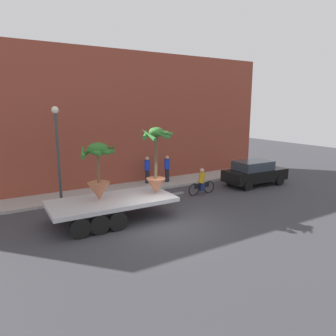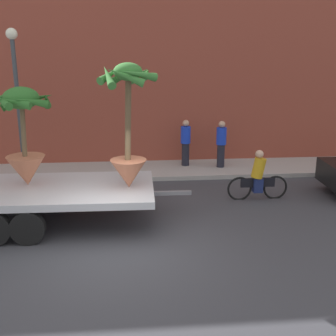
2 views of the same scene
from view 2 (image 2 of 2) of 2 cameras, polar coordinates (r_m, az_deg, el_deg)
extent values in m
plane|color=#38383D|center=(9.69, -6.90, -10.99)|extent=(60.00, 60.00, 0.00)
cube|color=#A39E99|center=(15.36, -6.28, -0.40)|extent=(24.00, 2.20, 0.15)
cube|color=brown|center=(16.45, -6.62, 15.08)|extent=(24.00, 1.20, 8.31)
cube|color=#B7BABF|center=(11.13, -16.16, -2.94)|extent=(5.47, 2.67, 0.18)
cylinder|color=black|center=(12.63, -19.24, -3.31)|extent=(0.80, 0.23, 0.80)
cylinder|color=black|center=(12.45, -15.86, -3.29)|extent=(0.80, 0.23, 0.80)
cylinder|color=black|center=(10.25, -18.50, -7.73)|extent=(0.80, 0.23, 0.80)
cube|color=slate|center=(10.96, 0.58, -3.41)|extent=(1.00, 0.12, 0.10)
cone|color=#B26647|center=(10.59, -5.36, -0.76)|extent=(0.91, 0.91, 0.72)
cylinder|color=brown|center=(10.27, -5.44, 6.92)|extent=(0.22, 0.15, 2.14)
ellipsoid|color=#387A33|center=(10.16, -5.47, 12.89)|extent=(0.68, 0.68, 0.43)
cone|color=#387A33|center=(10.21, -2.95, 12.68)|extent=(0.27, 0.91, 0.40)
cone|color=#387A33|center=(10.40, -3.93, 12.50)|extent=(0.63, 0.68, 0.49)
cone|color=#387A33|center=(10.61, -5.68, 12.53)|extent=(0.90, 0.28, 0.56)
cone|color=#387A33|center=(10.43, -7.72, 12.55)|extent=(0.70, 0.93, 0.49)
cone|color=#387A33|center=(10.06, -8.16, 12.28)|extent=(0.43, 0.97, 0.58)
cone|color=#387A33|center=(9.72, -5.80, 12.30)|extent=(0.92, 0.31, 0.52)
cone|color=#387A33|center=(9.74, -4.15, 12.58)|extent=(0.96, 0.63, 0.37)
cone|color=#B26647|center=(11.30, -18.62, -0.35)|extent=(0.97, 0.97, 0.77)
cylinder|color=brown|center=(11.06, -19.05, 5.21)|extent=(0.17, 0.12, 1.46)
ellipsoid|color=#2D6B28|center=(10.95, -19.33, 8.96)|extent=(0.87, 0.87, 0.55)
cone|color=#2D6B28|center=(10.93, -16.16, 8.85)|extent=(0.39, 1.20, 0.59)
cone|color=#2D6B28|center=(11.24, -16.97, 9.12)|extent=(0.92, 0.91, 0.41)
cone|color=#2D6B28|center=(11.44, -19.54, 8.77)|extent=(0.98, 0.51, 0.59)
cone|color=#2D6B28|center=(10.79, -21.69, 8.45)|extent=(0.73, 0.91, 0.37)
cone|color=#2D6B28|center=(10.56, -20.38, 8.41)|extent=(0.93, 0.39, 0.38)
cone|color=#2D6B28|center=(10.54, -18.36, 8.57)|extent=(0.86, 0.71, 0.39)
torus|color=black|center=(13.04, 14.34, -2.58)|extent=(0.74, 0.07, 0.74)
torus|color=black|center=(12.71, 9.67, -2.79)|extent=(0.74, 0.07, 0.74)
cube|color=black|center=(12.81, 12.08, -1.92)|extent=(1.04, 0.08, 0.28)
cylinder|color=gold|center=(12.68, 12.20, 0.01)|extent=(0.45, 0.35, 0.65)
sphere|color=tan|center=(12.58, 12.31, 1.85)|extent=(0.24, 0.24, 0.24)
cube|color=navy|center=(12.83, 12.06, -2.26)|extent=(0.28, 0.24, 0.44)
cylinder|color=black|center=(15.65, 2.38, 1.89)|extent=(0.28, 0.28, 0.85)
cylinder|color=#1938C6|center=(15.49, 2.41, 4.53)|extent=(0.36, 0.36, 0.62)
sphere|color=tan|center=(15.41, 2.43, 6.09)|extent=(0.24, 0.24, 0.24)
cylinder|color=black|center=(15.54, 7.17, 1.67)|extent=(0.28, 0.28, 0.85)
cylinder|color=#1938C6|center=(15.38, 7.27, 4.33)|extent=(0.36, 0.36, 0.62)
sphere|color=tan|center=(15.30, 7.32, 5.91)|extent=(0.24, 0.24, 0.24)
cylinder|color=#383D42|center=(14.54, -19.55, 7.24)|extent=(0.14, 0.14, 4.50)
sphere|color=#EAEACC|center=(14.41, -20.47, 16.69)|extent=(0.36, 0.36, 0.36)
camera|label=1|loc=(7.21, -113.06, -1.13)|focal=33.24mm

